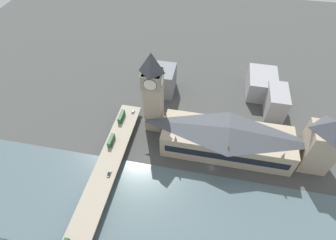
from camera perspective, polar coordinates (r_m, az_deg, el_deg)
ground_plane at (r=191.51m, az=9.42°, el=-10.22°), size 600.00×600.00×0.00m
river_water at (r=173.48m, az=8.30°, el=-21.04°), size 65.91×360.00×0.30m
parliament_hall at (r=192.40m, az=12.67°, el=-4.13°), size 29.83×92.04×25.15m
clock_tower at (r=186.57m, az=-3.28°, el=6.30°), size 13.88×13.88×68.73m
victoria_tower at (r=200.11m, az=30.29°, el=-4.50°), size 19.22×19.22×48.77m
road_bridge at (r=178.75m, az=-15.60°, el=-15.84°), size 163.81×16.53×6.28m
double_decker_bus_mid at (r=210.48m, az=-10.12°, el=0.82°), size 11.65×2.63×4.85m
double_decker_bus_rear at (r=196.38m, az=-12.29°, el=-4.31°), size 10.50×2.58×4.62m
car_northbound_mid at (r=215.39m, az=-7.62°, el=1.83°), size 3.93×1.91×1.37m
car_northbound_tail at (r=182.68m, az=-12.72°, el=-11.35°), size 4.67×1.84×1.46m
city_block_west at (r=235.16m, az=-1.67°, el=8.66°), size 24.33×25.19×23.88m
city_block_center at (r=249.04m, az=19.65°, el=7.41°), size 32.21×24.18×19.17m
city_block_east at (r=233.14m, az=22.39°, el=3.68°), size 27.64×15.30×22.14m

